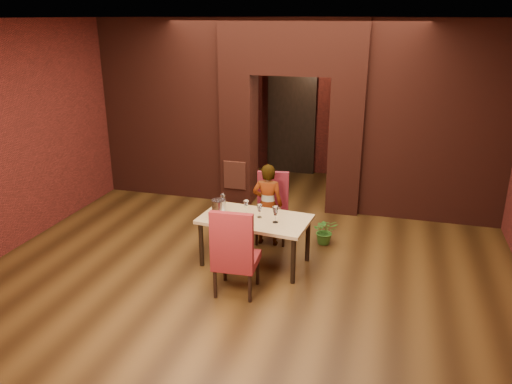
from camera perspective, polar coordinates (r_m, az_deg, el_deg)
floor at (r=7.30m, az=0.56°, el=-6.75°), size 8.00×8.00×0.00m
ceiling at (r=6.54m, az=0.66°, el=19.27°), size 7.00×8.00×0.04m
wall_back at (r=10.58m, az=6.41°, el=10.58°), size 7.00×0.04×3.20m
wall_front at (r=3.31m, az=-18.28°, el=-11.19°), size 7.00×0.04×3.20m
wall_left at (r=8.35m, az=-23.44°, el=6.67°), size 0.04×8.00×3.20m
pillar_left at (r=8.97m, az=-1.92°, el=6.13°), size 0.55×0.55×2.30m
pillar_right at (r=8.60m, az=10.29°, el=5.24°), size 0.55×0.55×2.30m
lintel at (r=8.50m, az=4.33°, el=16.26°), size 2.45×0.55×0.90m
wing_wall_left at (r=9.40m, az=-10.29°, el=9.25°), size 2.28×0.35×3.20m
wing_wall_right at (r=8.49m, az=20.05°, el=7.30°), size 2.28×0.35×3.20m
vent_panel at (r=8.86m, az=-2.45°, el=1.93°), size 0.40×0.03×0.50m
rear_door at (r=10.69m, az=4.11°, el=7.74°), size 0.90×0.08×2.10m
rear_door_frame at (r=10.65m, az=4.06°, el=7.70°), size 1.02×0.04×2.22m
dining_table at (r=6.82m, az=-0.11°, el=-5.57°), size 1.52×0.95×0.68m
chair_far at (r=7.42m, az=1.79°, el=-1.92°), size 0.53×0.53×1.03m
chair_near at (r=6.06m, az=-2.25°, el=-6.60°), size 0.54×0.54×1.13m
person_seated at (r=7.29m, az=1.33°, el=-1.46°), size 0.47×0.32×1.24m
wine_glass_a at (r=6.77m, az=-1.15°, el=-1.76°), size 0.08×0.08×0.19m
wine_glass_b at (r=6.66m, az=0.40°, el=-2.19°), size 0.07×0.07×0.18m
wine_glass_c at (r=6.50m, az=2.23°, el=-2.60°), size 0.09×0.09×0.22m
tasting_sheet at (r=6.60m, az=-1.82°, el=-3.22°), size 0.31×0.26×0.00m
wine_bucket at (r=6.69m, az=-4.25°, el=-1.88°), size 0.19×0.19×0.24m
water_bottle at (r=6.83m, az=-3.80°, el=-1.22°), size 0.06×0.06×0.28m
potted_plant at (r=7.51m, az=7.91°, el=-4.43°), size 0.44×0.40×0.41m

